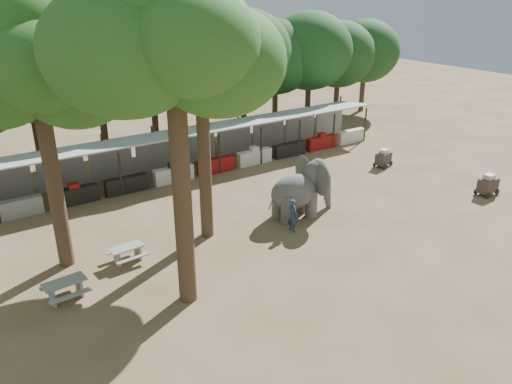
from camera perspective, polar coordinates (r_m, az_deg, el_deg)
ground at (r=20.34m, az=10.40°, el=-9.13°), size 100.00×100.00×0.00m
vendor_stalls at (r=30.25m, az=-7.85°, el=4.33°), size 28.00×2.99×2.80m
yard_tree_left at (r=19.68m, az=-24.63°, el=13.72°), size 7.10×6.90×11.02m
yard_tree_center at (r=15.66m, az=-10.33°, el=17.26°), size 7.10×6.90×12.04m
yard_tree_back at (r=20.61m, az=-7.09°, el=16.80°), size 7.10×6.90×11.36m
backdrop_trees at (r=33.86m, az=-12.29°, el=13.55°), size 46.46×5.95×8.33m
elephant at (r=24.34m, az=5.30°, el=0.36°), size 3.65×2.79×2.78m
handler at (r=22.96m, az=4.21°, el=-2.67°), size 0.39×0.57×1.59m
picnic_table_near at (r=19.56m, az=-20.99°, el=-10.14°), size 1.59×1.46×0.74m
picnic_table_far at (r=21.24m, az=-14.51°, el=-6.65°), size 1.47×1.34×0.69m
cart_front at (r=29.72m, az=24.98°, el=0.77°), size 1.21×0.80×1.17m
cart_back at (r=32.22m, az=14.36°, el=3.79°), size 1.29×0.99×1.12m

